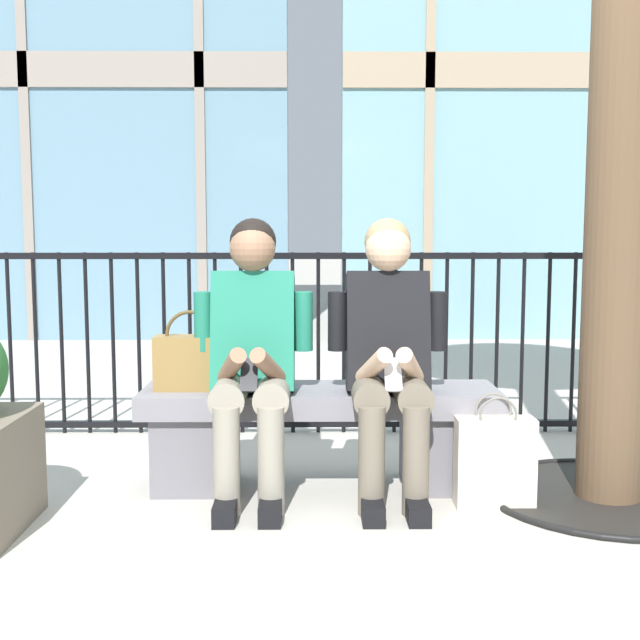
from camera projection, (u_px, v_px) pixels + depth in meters
name	position (u px, v px, depth m)	size (l,w,h in m)	color
ground_plane	(320.00, 486.00, 3.72)	(60.00, 60.00, 0.00)	#B2ADA3
stone_bench	(320.00, 427.00, 3.69)	(1.60, 0.44, 0.45)	slate
seated_person_with_phone	(252.00, 349.00, 3.52)	(0.52, 0.66, 1.21)	gray
seated_person_companion	(389.00, 349.00, 3.52)	(0.52, 0.66, 1.21)	#6B6051
handbag_on_bench	(190.00, 361.00, 3.64)	(0.31, 0.14, 0.36)	olive
shopping_bag	(495.00, 461.00, 3.42)	(0.33, 0.13, 0.48)	beige
plaza_railing	(318.00, 342.00, 4.65)	(8.20, 0.04, 1.04)	black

